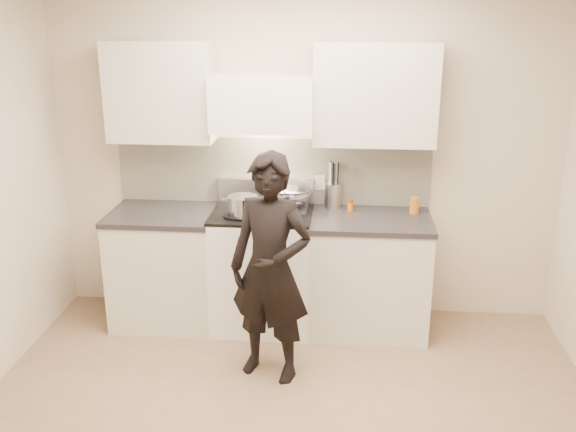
{
  "coord_description": "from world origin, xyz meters",
  "views": [
    {
      "loc": [
        0.31,
        -3.2,
        2.47
      ],
      "look_at": [
        -0.07,
        1.05,
        1.04
      ],
      "focal_mm": 40.0,
      "sensor_mm": 36.0,
      "label": 1
    }
  ],
  "objects": [
    {
      "name": "person",
      "position": [
        -0.15,
        0.69,
        0.79
      ],
      "size": [
        0.66,
        0.54,
        1.57
      ],
      "primitive_type": "imported",
      "rotation": [
        0.0,
        0.0,
        -0.32
      ],
      "color": "black",
      "rests_on": "ground"
    },
    {
      "name": "wok",
      "position": [
        -0.1,
        1.55,
        1.06
      ],
      "size": [
        0.38,
        0.47,
        0.31
      ],
      "color": "#A7A6BA",
      "rests_on": "stove"
    },
    {
      "name": "counter_left",
      "position": [
        -1.08,
        1.43,
        0.46
      ],
      "size": [
        0.82,
        0.67,
        0.92
      ],
      "color": "beige",
      "rests_on": "ground"
    },
    {
      "name": "stock_pot",
      "position": [
        -0.42,
        1.28,
        1.03
      ],
      "size": [
        0.31,
        0.25,
        0.15
      ],
      "color": "#A7A6BA",
      "rests_on": "stove"
    },
    {
      "name": "counter_right",
      "position": [
        0.53,
        1.43,
        0.46
      ],
      "size": [
        0.92,
        0.67,
        0.92
      ],
      "color": "beige",
      "rests_on": "ground"
    },
    {
      "name": "utensil_crock",
      "position": [
        0.24,
        1.67,
        1.03
      ],
      "size": [
        0.14,
        0.14,
        0.36
      ],
      "color": "#BDBDBD",
      "rests_on": "counter_right"
    },
    {
      "name": "stove",
      "position": [
        -0.3,
        1.42,
        0.47
      ],
      "size": [
        0.76,
        0.65,
        0.96
      ],
      "color": "white",
      "rests_on": "ground"
    },
    {
      "name": "oil_glass",
      "position": [
        0.86,
        1.56,
        0.98
      ],
      "size": [
        0.07,
        0.07,
        0.13
      ],
      "color": "#AD631D",
      "rests_on": "counter_right"
    },
    {
      "name": "spice_jar",
      "position": [
        0.38,
        1.56,
        0.97
      ],
      "size": [
        0.04,
        0.04,
        0.09
      ],
      "color": "#C56605",
      "rests_on": "counter_right"
    },
    {
      "name": "room_shell",
      "position": [
        -0.06,
        0.37,
        1.6
      ],
      "size": [
        4.04,
        3.54,
        2.7
      ],
      "color": "beige",
      "rests_on": "ground"
    }
  ]
}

